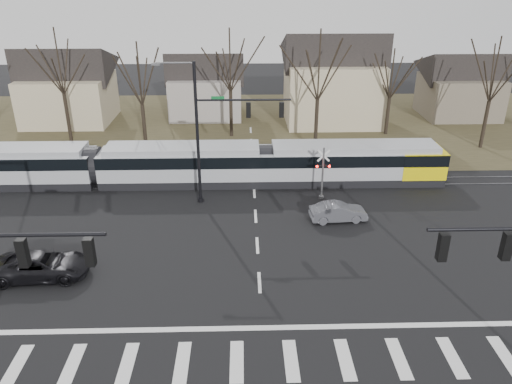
{
  "coord_description": "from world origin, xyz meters",
  "views": [
    {
      "loc": [
        -0.81,
        -20.93,
        15.88
      ],
      "look_at": [
        0.0,
        9.0,
        2.3
      ],
      "focal_mm": 35.0,
      "sensor_mm": 36.0,
      "label": 1
    }
  ],
  "objects_px": {
    "sedan": "(338,212)",
    "suv": "(42,266)",
    "rail_crossing_signal": "(323,175)",
    "tram": "(181,163)"
  },
  "relations": [
    {
      "from": "suv",
      "to": "rail_crossing_signal",
      "type": "relative_size",
      "value": 1.33
    },
    {
      "from": "tram",
      "to": "rail_crossing_signal",
      "type": "bearing_deg",
      "value": -16.6
    },
    {
      "from": "sedan",
      "to": "suv",
      "type": "distance_m",
      "value": 18.78
    },
    {
      "from": "tram",
      "to": "rail_crossing_signal",
      "type": "height_order",
      "value": "rail_crossing_signal"
    },
    {
      "from": "rail_crossing_signal",
      "to": "suv",
      "type": "bearing_deg",
      "value": -149.95
    },
    {
      "from": "rail_crossing_signal",
      "to": "tram",
      "type": "bearing_deg",
      "value": 163.4
    },
    {
      "from": "sedan",
      "to": "rail_crossing_signal",
      "type": "height_order",
      "value": "rail_crossing_signal"
    },
    {
      "from": "tram",
      "to": "suv",
      "type": "relative_size",
      "value": 7.86
    },
    {
      "from": "rail_crossing_signal",
      "to": "sedan",
      "type": "bearing_deg",
      "value": -80.5
    },
    {
      "from": "tram",
      "to": "sedan",
      "type": "distance_m",
      "value": 13.27
    }
  ]
}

